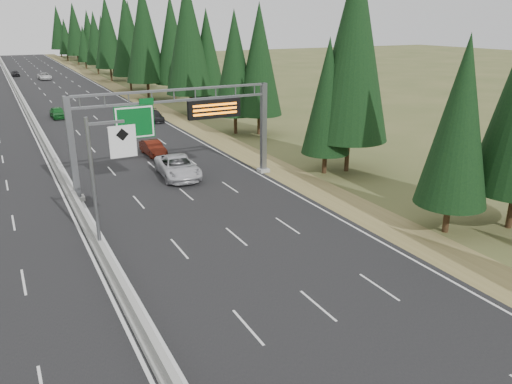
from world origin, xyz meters
The scene contains 12 objects.
road centered at (0.00, 80.00, 0.04)m, with size 32.00×260.00×0.08m, color black.
shoulder_right centered at (17.80, 80.00, 0.03)m, with size 3.60×260.00×0.06m, color olive.
median_barrier centered at (0.00, 80.00, 0.41)m, with size 0.70×260.00×0.85m.
sign_gantry centered at (8.92, 34.88, 5.27)m, with size 16.75×0.98×7.80m.
hov_sign_pole centered at (0.58, 24.97, 4.72)m, with size 2.80×0.50×8.00m.
tree_row_right centered at (22.00, 76.36, 9.63)m, with size 12.04×241.92×18.82m.
silver_minivan centered at (8.98, 37.11, 0.98)m, with size 2.98×6.46×1.80m, color silver.
car_ahead_green centered at (3.43, 70.55, 0.83)m, with size 1.76×4.39×1.49m, color #155E20.
car_ahead_dkred centered at (9.21, 45.18, 0.81)m, with size 1.54×4.42×1.46m, color #50150B.
car_ahead_dkgrey centered at (14.50, 62.24, 0.77)m, with size 1.94×4.76×1.38m, color black.
car_ahead_white centered at (6.88, 120.27, 0.82)m, with size 2.45×5.31×1.48m, color silver.
car_ahead_far centered at (1.50, 130.67, 0.76)m, with size 1.59×3.96×1.35m, color black.
Camera 1 is at (-4.23, -2.40, 13.01)m, focal length 35.00 mm.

